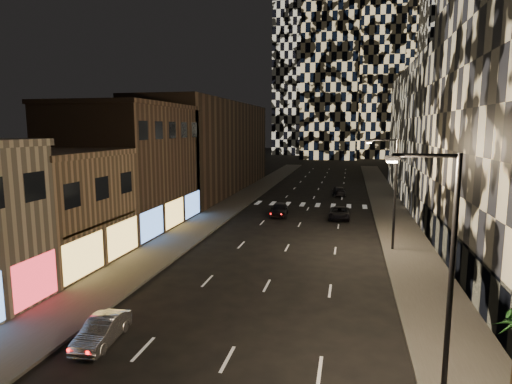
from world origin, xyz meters
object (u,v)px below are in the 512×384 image
at_px(car_silver_parked, 102,331).
at_px(car_dark_rightlane, 339,213).
at_px(streetlight_near, 445,260).
at_px(streetlight_far, 392,186).
at_px(car_dark_oncoming, 339,191).
at_px(car_dark_midlane, 279,209).

bearing_deg(car_silver_parked, car_dark_rightlane, 67.65).
xyz_separation_m(streetlight_near, car_dark_rightlane, (-4.35, 31.65, -4.68)).
height_order(streetlight_far, car_dark_rightlane, streetlight_far).
height_order(streetlight_near, car_dark_oncoming, streetlight_near).
distance_m(streetlight_far, car_silver_parked, 24.27).
height_order(streetlight_far, car_dark_oncoming, streetlight_far).
height_order(car_dark_midlane, car_dark_oncoming, car_dark_midlane).
bearing_deg(car_dark_oncoming, car_dark_rightlane, 85.05).
bearing_deg(streetlight_near, car_dark_rightlane, 97.83).
relative_size(car_silver_parked, car_dark_midlane, 0.81).
relative_size(car_dark_midlane, car_dark_rightlane, 0.95).
distance_m(streetlight_near, car_dark_oncoming, 49.35).
xyz_separation_m(streetlight_far, car_silver_parked, (-14.49, -18.89, -4.74)).
relative_size(streetlight_far, car_dark_oncoming, 2.00).
xyz_separation_m(streetlight_far, car_dark_midlane, (-11.11, 11.75, -4.57)).
distance_m(streetlight_near, car_dark_midlane, 33.95).
bearing_deg(streetlight_far, car_dark_oncoming, 99.54).
bearing_deg(car_dark_midlane, car_dark_oncoming, 65.06).
distance_m(car_silver_parked, car_dark_midlane, 30.83).
height_order(car_dark_oncoming, car_dark_rightlane, car_dark_rightlane).
xyz_separation_m(streetlight_far, car_dark_oncoming, (-4.85, 28.89, -4.70)).
relative_size(streetlight_far, car_silver_parked, 2.42).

